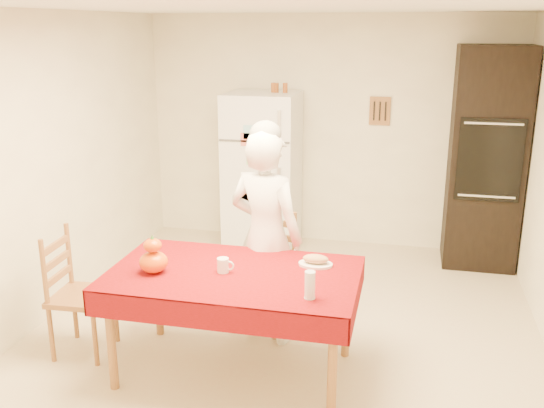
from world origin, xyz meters
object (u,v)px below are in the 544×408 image
(chair_far, at_px, (268,265))
(refrigerator, at_px, (263,172))
(wine_glass, at_px, (310,285))
(dining_table, at_px, (234,281))
(bread_plate, at_px, (316,264))
(pumpkin_lower, at_px, (154,262))
(chair_left, at_px, (73,289))
(seated_woman, at_px, (266,237))
(coffee_mug, at_px, (223,265))
(oven_cabinet, at_px, (486,159))

(chair_far, bearing_deg, refrigerator, 120.28)
(refrigerator, bearing_deg, wine_glass, -70.50)
(dining_table, distance_m, bread_plate, 0.58)
(pumpkin_lower, relative_size, wine_glass, 1.11)
(bread_plate, bearing_deg, dining_table, -155.22)
(refrigerator, height_order, chair_far, refrigerator)
(chair_left, distance_m, pumpkin_lower, 0.80)
(dining_table, relative_size, chair_far, 1.79)
(pumpkin_lower, bearing_deg, seated_woman, 47.44)
(chair_left, distance_m, seated_woman, 1.48)
(chair_left, distance_m, coffee_mug, 1.21)
(chair_left, relative_size, pumpkin_lower, 4.86)
(oven_cabinet, height_order, coffee_mug, oven_cabinet)
(chair_left, bearing_deg, bread_plate, -85.78)
(seated_woman, bearing_deg, pumpkin_lower, 64.23)
(wine_glass, xyz_separation_m, bread_plate, (-0.05, 0.53, -0.08))
(bread_plate, bearing_deg, pumpkin_lower, -161.00)
(seated_woman, bearing_deg, bread_plate, 160.99)
(chair_far, bearing_deg, oven_cabinet, 59.52)
(coffee_mug, relative_size, bread_plate, 0.42)
(dining_table, bearing_deg, chair_left, 179.54)
(chair_left, bearing_deg, refrigerator, -21.41)
(coffee_mug, bearing_deg, wine_glass, -22.87)
(chair_left, bearing_deg, chair_far, -62.32)
(pumpkin_lower, distance_m, wine_glass, 1.11)
(seated_woman, height_order, wine_glass, seated_woman)
(refrigerator, bearing_deg, bread_plate, -67.46)
(pumpkin_lower, bearing_deg, coffee_mug, 12.78)
(oven_cabinet, height_order, bread_plate, oven_cabinet)
(pumpkin_lower, distance_m, bread_plate, 1.11)
(oven_cabinet, distance_m, pumpkin_lower, 3.60)
(chair_left, height_order, wine_glass, chair_left)
(oven_cabinet, bearing_deg, wine_glass, -114.22)
(chair_far, relative_size, wine_glass, 5.40)
(seated_woman, distance_m, bread_plate, 0.54)
(oven_cabinet, height_order, wine_glass, oven_cabinet)
(chair_left, xyz_separation_m, seated_woman, (1.34, 0.55, 0.32))
(chair_left, xyz_separation_m, pumpkin_lower, (0.72, -0.13, 0.33))
(chair_far, bearing_deg, coffee_mug, -83.96)
(dining_table, xyz_separation_m, pumpkin_lower, (-0.53, -0.12, 0.14))
(coffee_mug, height_order, wine_glass, wine_glass)
(pumpkin_lower, height_order, bread_plate, pumpkin_lower)
(coffee_mug, bearing_deg, seated_woman, 74.20)
(refrigerator, height_order, oven_cabinet, oven_cabinet)
(seated_woman, bearing_deg, chair_far, -64.42)
(dining_table, height_order, bread_plate, bread_plate)
(dining_table, height_order, wine_glass, wine_glass)
(oven_cabinet, xyz_separation_m, chair_far, (-1.80, -1.78, -0.59))
(dining_table, distance_m, chair_far, 0.81)
(dining_table, bearing_deg, bread_plate, 24.78)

